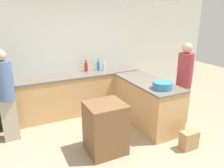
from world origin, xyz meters
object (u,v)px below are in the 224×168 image
hot_sauce_bottle (86,67)px  paper_bag (189,140)px  vinegar_bottle_clear (104,67)px  person_by_range (6,93)px  dish_soap_bottle (98,66)px  mixing_bowl (162,85)px  person_at_peninsula (184,81)px  island_table (105,128)px

hot_sauce_bottle → paper_bag: hot_sauce_bottle is taller
vinegar_bottle_clear → person_by_range: bearing=-163.6°
vinegar_bottle_clear → paper_bag: (0.58, -2.30, -0.87)m
vinegar_bottle_clear → dish_soap_bottle: size_ratio=0.91×
mixing_bowl → person_at_peninsula: 0.73m
person_at_peninsula → paper_bag: person_at_peninsula is taller
person_at_peninsula → paper_bag: size_ratio=5.24×
vinegar_bottle_clear → hot_sauce_bottle: size_ratio=0.92×
vinegar_bottle_clear → hot_sauce_bottle: 0.42m
island_table → hot_sauce_bottle: hot_sauce_bottle is taller
island_table → person_by_range: (-1.41, 1.09, 0.49)m
paper_bag → dish_soap_bottle: bearing=105.2°
dish_soap_bottle → person_by_range: size_ratio=0.16×
dish_soap_bottle → person_at_peninsula: 2.02m
hot_sauce_bottle → vinegar_bottle_clear: bearing=-20.8°
island_table → dish_soap_bottle: (0.66, 1.85, 0.60)m
vinegar_bottle_clear → person_by_range: person_by_range is taller
person_by_range → hot_sauce_bottle: bearing=23.9°
vinegar_bottle_clear → paper_bag: size_ratio=0.77×
mixing_bowl → dish_soap_bottle: dish_soap_bottle is taller
island_table → dish_soap_bottle: bearing=70.3°
person_at_peninsula → paper_bag: bearing=-124.2°
island_table → person_at_peninsula: person_at_peninsula is taller
hot_sauce_bottle → person_by_range: (-1.77, -0.78, -0.11)m
island_table → person_at_peninsula: bearing=7.0°
island_table → dish_soap_bottle: dish_soap_bottle is taller
island_table → hot_sauce_bottle: (0.36, 1.88, 0.60)m
dish_soap_bottle → paper_bag: 2.66m
dish_soap_bottle → vinegar_bottle_clear: bearing=-55.4°
hot_sauce_bottle → dish_soap_bottle: bearing=-4.7°
mixing_bowl → hot_sauce_bottle: 2.00m
paper_bag → vinegar_bottle_clear: bearing=104.0°
island_table → mixing_bowl: bearing=2.1°
vinegar_bottle_clear → dish_soap_bottle: 0.15m
mixing_bowl → dish_soap_bottle: bearing=105.7°
island_table → vinegar_bottle_clear: size_ratio=3.47×
vinegar_bottle_clear → dish_soap_bottle: bearing=124.6°
mixing_bowl → person_by_range: bearing=157.9°
paper_bag → person_by_range: bearing=148.6°
island_table → hot_sauce_bottle: size_ratio=3.19×
hot_sauce_bottle → person_at_peninsula: (1.51, -1.65, -0.10)m
dish_soap_bottle → person_at_peninsula: (1.21, -1.62, -0.10)m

